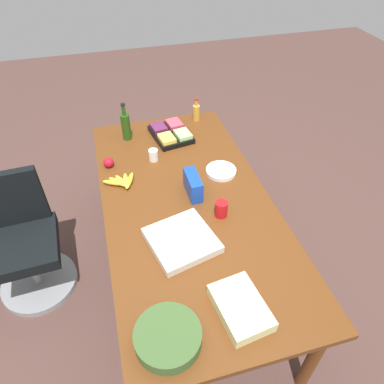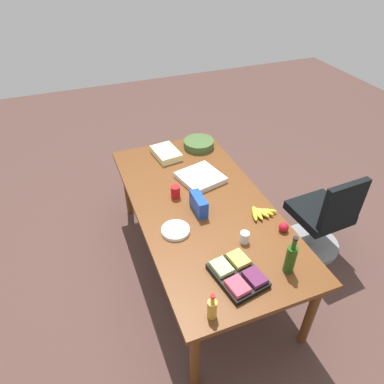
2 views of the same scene
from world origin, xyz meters
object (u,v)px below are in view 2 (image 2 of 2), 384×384
office_chair (321,222)px  pizza_box (200,177)px  chip_bag_blue (199,204)px  banana_bunch (261,212)px  red_solo_cup (175,192)px  wine_bottle (291,258)px  paper_cup (245,237)px  salad_bowl (199,144)px  sheet_cake (166,153)px  fruit_platter (238,274)px  conference_table (202,211)px  paper_plate_stack (176,230)px  apple_red (284,227)px  dressing_bottle (212,308)px

office_chair → pizza_box: size_ratio=2.60×
office_chair → chip_bag_blue: size_ratio=4.25×
banana_bunch → pizza_box: bearing=-156.5°
banana_bunch → red_solo_cup: red_solo_cup is taller
wine_bottle → paper_cup: size_ratio=3.50×
office_chair → salad_bowl: size_ratio=2.97×
sheet_cake → red_solo_cup: bearing=-10.7°
fruit_platter → paper_cup: bearing=144.8°
fruit_platter → wine_bottle: size_ratio=1.28×
wine_bottle → pizza_box: (-1.19, -0.16, -0.10)m
office_chair → wine_bottle: size_ratio=2.97×
pizza_box → office_chair: bearing=47.7°
conference_table → pizza_box: pizza_box is taller
sheet_cake → red_solo_cup: (0.66, -0.12, 0.02)m
pizza_box → salad_bowl: (-0.55, 0.20, 0.01)m
fruit_platter → office_chair: bearing=115.0°
fruit_platter → paper_plate_stack: bearing=-156.4°
apple_red → paper_cup: size_ratio=0.84×
chip_bag_blue → salad_bowl: 1.03m
wine_bottle → chip_bag_blue: (-0.79, -0.34, -0.05)m
office_chair → paper_plate_stack: 1.51m
banana_bunch → paper_cup: paper_cup is taller
wine_bottle → paper_plate_stack: (-0.63, -0.60, -0.11)m
banana_bunch → paper_cup: size_ratio=2.65×
red_solo_cup → salad_bowl: size_ratio=0.35×
sheet_cake → fruit_platter: fruit_platter is taller
paper_cup → wine_bottle: bearing=23.6°
sheet_cake → banana_bunch: (1.12, 0.44, -0.01)m
office_chair → sheet_cake: (-1.06, -1.20, 0.42)m
office_chair → conference_table: bearing=-101.1°
fruit_platter → paper_plate_stack: 0.61m
chip_bag_blue → pizza_box: (-0.40, 0.18, -0.05)m
conference_table → red_solo_cup: red_solo_cup is taller
sheet_cake → pizza_box: bearing=18.9°
fruit_platter → dressing_bottle: 0.35m
salad_bowl → chip_bag_blue: bearing=-21.9°
banana_bunch → fruit_platter: bearing=-42.7°
red_solo_cup → dressing_bottle: (1.17, -0.17, 0.02)m
chip_bag_blue → red_solo_cup: bearing=-154.8°
paper_cup → apple_red: bearing=89.0°
paper_cup → dressing_bottle: size_ratio=0.44×
red_solo_cup → dressing_bottle: dressing_bottle is taller
fruit_platter → red_solo_cup: (-0.97, -0.11, 0.02)m
office_chair → dressing_bottle: size_ratio=4.60×
sheet_cake → banana_bunch: sheet_cake is taller
wine_bottle → paper_plate_stack: size_ratio=1.43×
apple_red → red_solo_cup: red_solo_cup is taller
sheet_cake → apple_red: bearing=20.8°
fruit_platter → wine_bottle: bearing=78.9°
red_solo_cup → fruit_platter: bearing=6.2°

